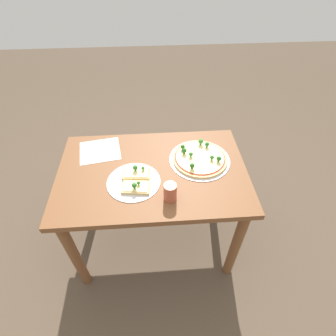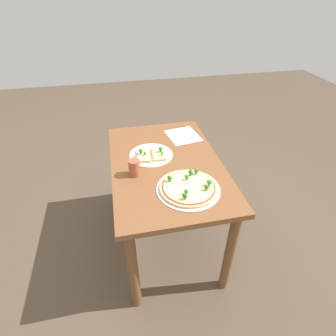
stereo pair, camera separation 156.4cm
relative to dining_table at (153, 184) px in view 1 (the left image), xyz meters
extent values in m
plane|color=brown|center=(0.00, 0.00, -0.62)|extent=(8.00, 8.00, 0.00)
cube|color=brown|center=(0.00, 0.00, 0.10)|extent=(1.09, 0.70, 0.04)
cylinder|color=brown|center=(-0.48, -0.29, -0.27)|extent=(0.06, 0.06, 0.70)
cylinder|color=brown|center=(0.48, -0.29, -0.27)|extent=(0.06, 0.06, 0.70)
cylinder|color=brown|center=(-0.48, 0.29, -0.27)|extent=(0.06, 0.06, 0.70)
cylinder|color=brown|center=(0.48, 0.29, -0.27)|extent=(0.06, 0.06, 0.70)
cylinder|color=silver|center=(0.29, 0.07, 0.12)|extent=(0.36, 0.36, 0.00)
cylinder|color=#DBB775|center=(0.29, 0.07, 0.13)|extent=(0.32, 0.32, 0.01)
cylinder|color=#A82D1E|center=(0.29, 0.07, 0.13)|extent=(0.30, 0.30, 0.00)
cylinder|color=#F4DB8E|center=(0.29, 0.07, 0.14)|extent=(0.29, 0.29, 0.00)
sphere|color=#3D8933|center=(0.31, 0.18, 0.17)|extent=(0.03, 0.03, 0.03)
cylinder|color=#488E3A|center=(0.31, 0.18, 0.15)|extent=(0.01, 0.01, 0.01)
sphere|color=#286B23|center=(0.20, 0.11, 0.16)|extent=(0.03, 0.03, 0.03)
cylinder|color=#37742D|center=(0.20, 0.11, 0.15)|extent=(0.01, 0.01, 0.01)
sphere|color=#337A2D|center=(0.23, 0.07, 0.16)|extent=(0.02, 0.02, 0.02)
cylinder|color=#3F8136|center=(0.23, 0.07, 0.15)|extent=(0.01, 0.01, 0.01)
sphere|color=#286B23|center=(0.22, -0.02, 0.16)|extent=(0.03, 0.03, 0.03)
cylinder|color=#37742D|center=(0.22, -0.02, 0.15)|extent=(0.01, 0.01, 0.01)
sphere|color=#286B23|center=(0.19, 0.14, 0.16)|extent=(0.03, 0.03, 0.03)
cylinder|color=#37742D|center=(0.19, 0.14, 0.15)|extent=(0.01, 0.01, 0.01)
sphere|color=#286B23|center=(0.34, 0.16, 0.16)|extent=(0.03, 0.03, 0.03)
cylinder|color=#37742D|center=(0.34, 0.16, 0.15)|extent=(0.01, 0.01, 0.01)
sphere|color=#286B23|center=(0.39, 0.02, 0.16)|extent=(0.03, 0.03, 0.03)
cylinder|color=#37742D|center=(0.39, 0.02, 0.15)|extent=(0.01, 0.01, 0.01)
sphere|color=#337A2D|center=(0.35, 0.04, 0.16)|extent=(0.02, 0.02, 0.02)
cylinder|color=#3F8136|center=(0.35, 0.04, 0.14)|extent=(0.01, 0.01, 0.01)
cylinder|color=silver|center=(-0.11, -0.08, 0.12)|extent=(0.29, 0.29, 0.00)
cube|color=#DBB775|center=(-0.09, -0.13, 0.13)|extent=(0.16, 0.11, 0.02)
cube|color=#F4DB8E|center=(-0.09, -0.13, 0.14)|extent=(0.13, 0.09, 0.00)
sphere|color=#337A2D|center=(-0.10, -0.15, 0.16)|extent=(0.03, 0.03, 0.03)
cylinder|color=#3F8136|center=(-0.10, -0.15, 0.15)|extent=(0.01, 0.01, 0.01)
sphere|color=#337A2D|center=(-0.08, -0.13, 0.16)|extent=(0.02, 0.02, 0.02)
cylinder|color=#3F8136|center=(-0.08, -0.13, 0.14)|extent=(0.01, 0.01, 0.01)
cube|color=#DBB775|center=(-0.09, -0.03, 0.13)|extent=(0.16, 0.09, 0.02)
cube|color=#F4DB8E|center=(-0.09, -0.03, 0.14)|extent=(0.13, 0.08, 0.00)
sphere|color=#337A2D|center=(-0.09, -0.02, 0.16)|extent=(0.03, 0.03, 0.03)
cylinder|color=#3F8136|center=(-0.09, -0.02, 0.15)|extent=(0.01, 0.01, 0.01)
sphere|color=#3D8933|center=(-0.05, -0.02, 0.16)|extent=(0.02, 0.02, 0.02)
cylinder|color=#488E3A|center=(-0.05, -0.02, 0.14)|extent=(0.01, 0.01, 0.01)
cylinder|color=#AD5138|center=(0.09, -0.21, 0.17)|extent=(0.07, 0.07, 0.10)
cube|color=white|center=(-0.32, 0.20, 0.12)|extent=(0.28, 0.25, 0.00)
camera|label=1|loc=(0.01, -1.06, 1.18)|focal=28.00mm
camera|label=2|loc=(1.36, -0.27, 1.08)|focal=28.00mm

